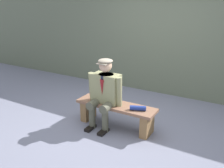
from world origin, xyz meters
TOP-DOWN VIEW (x-y plane):
  - ground_plane at (0.00, 0.00)m, footprint 30.00×30.00m
  - bench at (0.00, 0.00)m, footprint 1.41×0.39m
  - seated_man at (0.19, 0.05)m, footprint 0.65×0.57m
  - rolled_magazine at (-0.43, 0.04)m, footprint 0.27×0.17m
  - stadium_wall at (0.00, -2.08)m, footprint 12.00×0.24m

SIDE VIEW (x-z plane):
  - ground_plane at x=0.00m, z-range 0.00..0.00m
  - bench at x=0.00m, z-range 0.07..0.49m
  - rolled_magazine at x=-0.43m, z-range 0.42..0.50m
  - seated_man at x=0.19m, z-range 0.05..1.24m
  - stadium_wall at x=0.00m, z-range 0.00..2.23m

